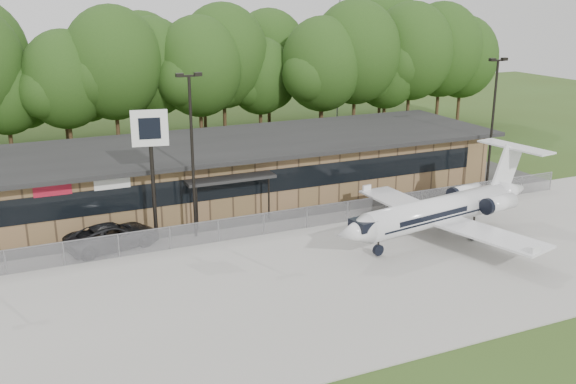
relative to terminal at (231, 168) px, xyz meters
name	(u,v)px	position (x,y,z in m)	size (l,w,h in m)	color
ground	(415,345)	(0.00, -23.94, -2.18)	(160.00, 160.00, 0.00)	#35491A
apron	(330,274)	(0.00, -15.94, -2.14)	(64.00, 18.00, 0.08)	#9E9B93
parking_lot	(253,212)	(0.00, -4.44, -2.15)	(50.00, 9.00, 0.06)	#383835
terminal	(231,168)	(0.00, 0.00, 0.00)	(41.00, 11.65, 4.30)	brown
fence	(279,222)	(0.00, -8.94, -1.40)	(46.00, 0.04, 1.52)	gray
treeline	(168,71)	(0.00, 18.06, 5.32)	(72.00, 12.00, 15.00)	#193711
radio_mast	(339,14)	(22.00, 24.06, 10.32)	(0.20, 0.20, 25.00)	gray
light_pole_mid	(192,144)	(-5.00, -7.44, 3.80)	(1.55, 0.30, 10.23)	black
light_pole_right	(493,116)	(18.00, -7.44, 3.80)	(1.55, 0.30, 10.23)	black
business_jet	(444,211)	(8.84, -14.07, -0.28)	(15.77, 14.14, 5.31)	silver
suv	(113,236)	(-10.04, -7.17, -1.41)	(2.54, 5.51, 1.53)	#272729
pole_sign	(151,142)	(-7.41, -7.14, 4.08)	(2.15, 0.65, 8.17)	black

